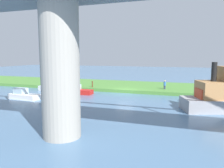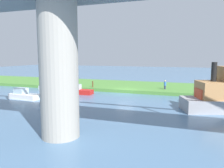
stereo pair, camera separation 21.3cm
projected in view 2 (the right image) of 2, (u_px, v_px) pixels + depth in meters
name	position (u px, v px, depth m)	size (l,w,h in m)	color
ground_plane	(126.00, 93.00, 33.72)	(160.00, 160.00, 0.00)	#4C7093
grassy_bank	(135.00, 86.00, 39.28)	(80.00, 12.00, 0.50)	#4C8438
bridge_pylon	(59.00, 71.00, 15.18)	(2.65, 2.65, 9.31)	#9E998E
person_on_bank	(165.00, 85.00, 34.38)	(0.47, 0.47, 1.39)	#2D334C
mooring_post	(93.00, 84.00, 36.44)	(0.20, 0.20, 1.03)	brown
houseboat_blue	(52.00, 87.00, 36.02)	(5.05, 2.64, 1.60)	white
skiff_small	(78.00, 90.00, 33.10)	(4.27, 1.61, 1.41)	red
pontoon_yellow	(24.00, 95.00, 29.30)	(4.39, 1.84, 1.43)	white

